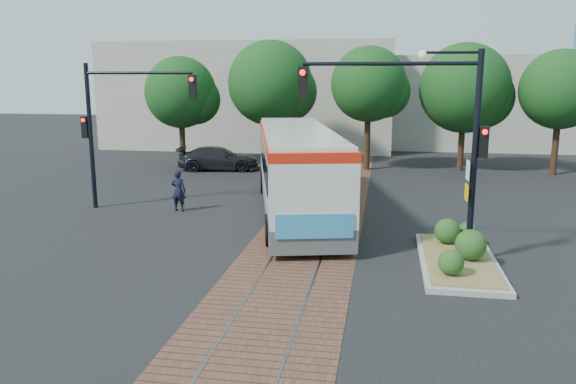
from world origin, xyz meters
name	(u,v)px	position (x,y,z in m)	size (l,w,h in m)	color
ground	(303,246)	(0.00, 0.00, 0.00)	(120.00, 120.00, 0.00)	black
trackbed	(317,217)	(0.00, 4.00, 0.01)	(3.60, 40.00, 0.02)	brown
tree_row	(364,87)	(1.21, 16.42, 4.85)	(26.40, 5.60, 7.67)	#382314
warehouses	(348,97)	(-0.53, 28.75, 3.81)	(40.00, 13.00, 8.00)	#ADA899
city_bus	(297,166)	(-0.94, 4.67, 1.90)	(5.64, 13.02, 3.42)	#4A4B4D
traffic_island	(459,252)	(4.82, -0.90, 0.33)	(2.20, 5.20, 1.13)	gray
signal_pole_main	(432,122)	(3.86, -0.81, 4.16)	(5.49, 0.46, 6.00)	black
signal_pole_left	(115,116)	(-8.37, 4.00, 3.86)	(4.99, 0.34, 6.00)	black
officer	(179,191)	(-5.77, 4.02, 0.85)	(0.62, 0.41, 1.71)	black
parked_car	(219,158)	(-7.18, 14.38, 0.69)	(1.94, 4.77, 1.38)	black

